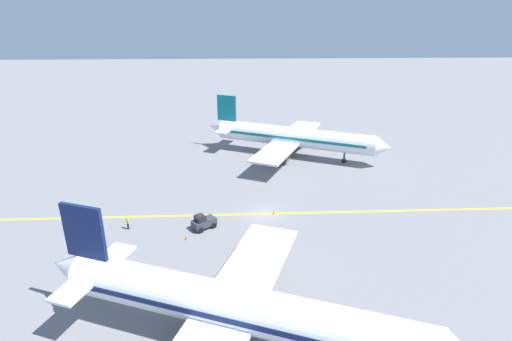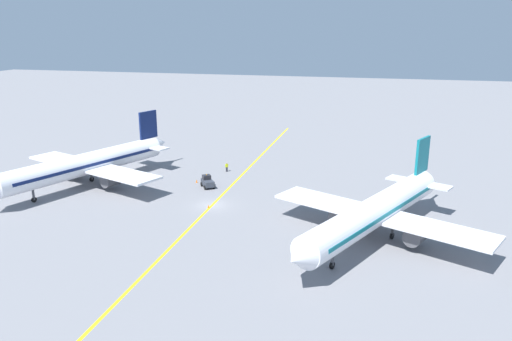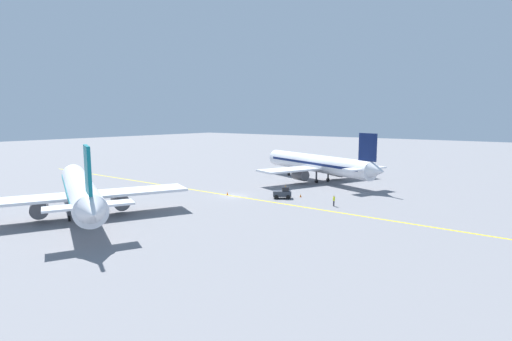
{
  "view_description": "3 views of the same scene",
  "coord_description": "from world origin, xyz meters",
  "px_view_note": "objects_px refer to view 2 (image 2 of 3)",
  "views": [
    {
      "loc": [
        48.23,
        -3.23,
        25.42
      ],
      "look_at": [
        -5.77,
        -0.95,
        4.09
      ],
      "focal_mm": 28.0,
      "sensor_mm": 36.0,
      "label": 1
    },
    {
      "loc": [
        -23.71,
        65.38,
        25.33
      ],
      "look_at": [
        -5.8,
        -3.48,
        4.79
      ],
      "focal_mm": 35.0,
      "sensor_mm": 36.0,
      "label": 2
    },
    {
      "loc": [
        -50.97,
        -44.38,
        13.49
      ],
      "look_at": [
        5.36,
        -1.02,
        3.93
      ],
      "focal_mm": 28.0,
      "sensor_mm": 36.0,
      "label": 3
    }
  ],
  "objects_px": {
    "ground_crew_worker": "(227,167)",
    "airplane_at_gate": "(376,211)",
    "baggage_tug_dark": "(207,182)",
    "traffic_cone_near_nose": "(209,206)",
    "traffic_cone_mid_apron": "(197,181)",
    "airplane_adjacent_stand": "(88,164)"
  },
  "relations": [
    {
      "from": "airplane_at_gate",
      "to": "ground_crew_worker",
      "type": "relative_size",
      "value": 19.93
    },
    {
      "from": "airplane_adjacent_stand",
      "to": "ground_crew_worker",
      "type": "xyz_separation_m",
      "value": [
        -19.43,
        -13.58,
        -2.8
      ]
    },
    {
      "from": "baggage_tug_dark",
      "to": "traffic_cone_mid_apron",
      "type": "relative_size",
      "value": 6.0
    },
    {
      "from": "traffic_cone_near_nose",
      "to": "traffic_cone_mid_apron",
      "type": "distance_m",
      "value": 12.71
    },
    {
      "from": "airplane_at_gate",
      "to": "traffic_cone_near_nose",
      "type": "distance_m",
      "value": 24.49
    },
    {
      "from": "airplane_at_gate",
      "to": "traffic_cone_mid_apron",
      "type": "relative_size",
      "value": 60.88
    },
    {
      "from": "baggage_tug_dark",
      "to": "traffic_cone_near_nose",
      "type": "bearing_deg",
      "value": 110.79
    },
    {
      "from": "ground_crew_worker",
      "to": "traffic_cone_mid_apron",
      "type": "height_order",
      "value": "ground_crew_worker"
    },
    {
      "from": "traffic_cone_mid_apron",
      "to": "traffic_cone_near_nose",
      "type": "bearing_deg",
      "value": 118.9
    },
    {
      "from": "baggage_tug_dark",
      "to": "traffic_cone_mid_apron",
      "type": "xyz_separation_m",
      "value": [
        2.64,
        -1.89,
        -0.63
      ]
    },
    {
      "from": "baggage_tug_dark",
      "to": "ground_crew_worker",
      "type": "xyz_separation_m",
      "value": [
        -0.25,
        -9.52,
        0.01
      ]
    },
    {
      "from": "airplane_adjacent_stand",
      "to": "ground_crew_worker",
      "type": "relative_size",
      "value": 20.41
    },
    {
      "from": "airplane_at_gate",
      "to": "airplane_adjacent_stand",
      "type": "relative_size",
      "value": 0.98
    },
    {
      "from": "baggage_tug_dark",
      "to": "traffic_cone_near_nose",
      "type": "relative_size",
      "value": 6.0
    },
    {
      "from": "baggage_tug_dark",
      "to": "ground_crew_worker",
      "type": "distance_m",
      "value": 9.52
    },
    {
      "from": "airplane_adjacent_stand",
      "to": "traffic_cone_near_nose",
      "type": "relative_size",
      "value": 62.33
    },
    {
      "from": "ground_crew_worker",
      "to": "airplane_at_gate",
      "type": "bearing_deg",
      "value": 138.15
    },
    {
      "from": "airplane_adjacent_stand",
      "to": "baggage_tug_dark",
      "type": "bearing_deg",
      "value": -168.05
    },
    {
      "from": "baggage_tug_dark",
      "to": "traffic_cone_near_nose",
      "type": "height_order",
      "value": "baggage_tug_dark"
    },
    {
      "from": "airplane_at_gate",
      "to": "traffic_cone_near_nose",
      "type": "bearing_deg",
      "value": -12.75
    },
    {
      "from": "airplane_at_gate",
      "to": "baggage_tug_dark",
      "type": "bearing_deg",
      "value": -28.23
    },
    {
      "from": "baggage_tug_dark",
      "to": "traffic_cone_mid_apron",
      "type": "bearing_deg",
      "value": -35.71
    }
  ]
}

